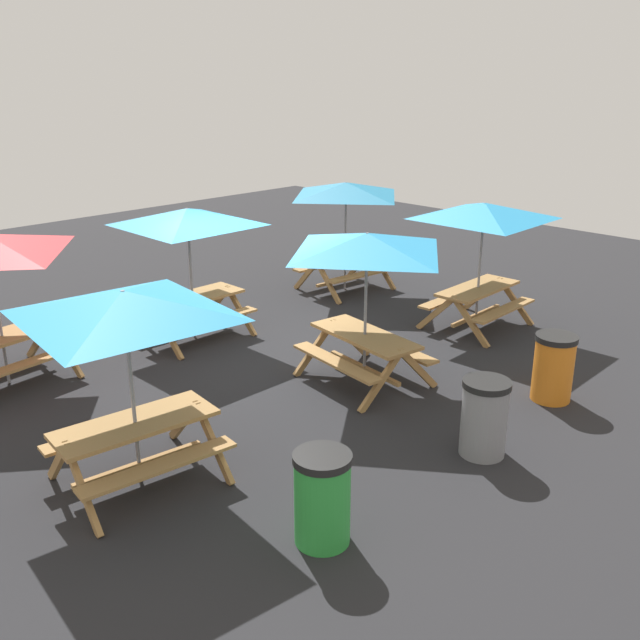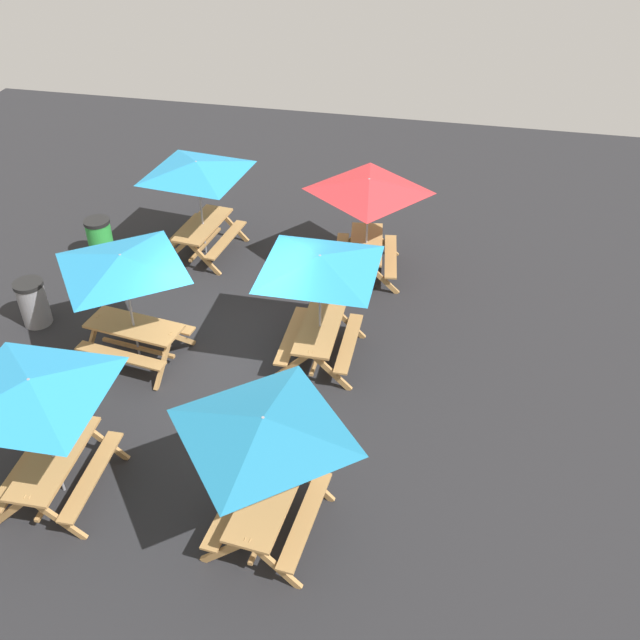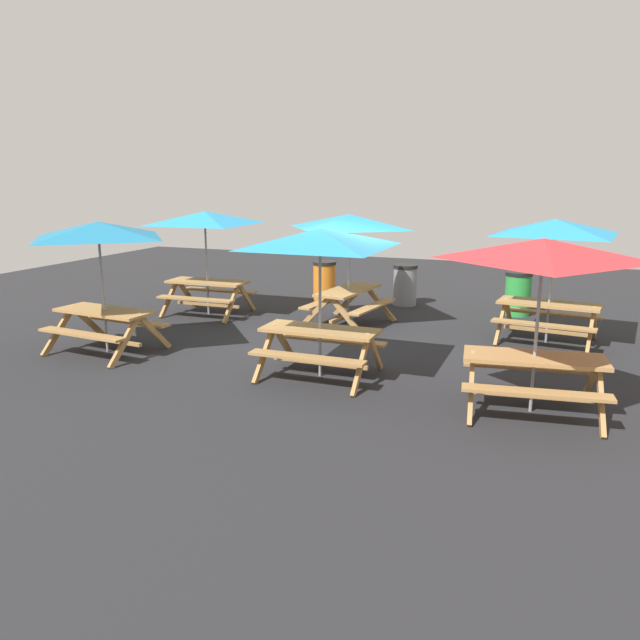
% 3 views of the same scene
% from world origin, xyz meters
% --- Properties ---
extents(ground_plane, '(25.89, 25.89, 0.00)m').
position_xyz_m(ground_plane, '(0.00, 0.00, 0.00)').
color(ground_plane, '#232326').
rests_on(ground_plane, ground).
extents(picnic_table_0, '(2.24, 2.24, 2.34)m').
position_xyz_m(picnic_table_0, '(3.50, -1.81, 1.99)').
color(picnic_table_0, '#A87A44').
rests_on(picnic_table_0, ground).
extents(picnic_table_1, '(2.81, 2.81, 2.34)m').
position_xyz_m(picnic_table_1, '(3.57, 1.99, 1.99)').
color(picnic_table_1, '#A87A44').
rests_on(picnic_table_1, ground).
extents(picnic_table_2, '(2.83, 2.83, 2.34)m').
position_xyz_m(picnic_table_2, '(0.34, -1.44, 1.99)').
color(picnic_table_2, '#A87A44').
rests_on(picnic_table_2, ground).
extents(picnic_table_3, '(2.83, 2.83, 2.34)m').
position_xyz_m(picnic_table_3, '(-3.63, 1.80, 1.99)').
color(picnic_table_3, '#A87A44').
rests_on(picnic_table_3, ground).
extents(picnic_table_4, '(2.26, 2.26, 2.34)m').
position_xyz_m(picnic_table_4, '(-0.35, 1.96, 1.99)').
color(picnic_table_4, '#A87A44').
rests_on(picnic_table_4, ground).
extents(picnic_table_5, '(2.18, 2.18, 2.34)m').
position_xyz_m(picnic_table_5, '(-3.68, -1.54, 1.99)').
color(picnic_table_5, '#A87A44').
rests_on(picnic_table_5, ground).
extents(trash_bin_gray, '(0.59, 0.59, 0.98)m').
position_xyz_m(trash_bin_gray, '(0.25, 4.43, 0.49)').
color(trash_bin_gray, gray).
rests_on(trash_bin_gray, ground).
extents(trash_bin_green, '(0.59, 0.59, 0.98)m').
position_xyz_m(trash_bin_green, '(2.87, 4.25, 0.49)').
color(trash_bin_green, green).
rests_on(trash_bin_green, ground).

